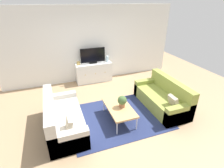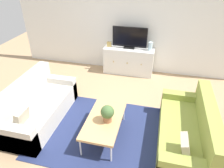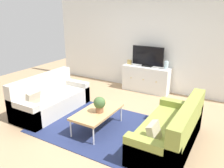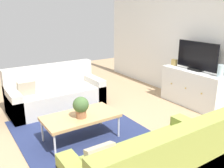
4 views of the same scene
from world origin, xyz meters
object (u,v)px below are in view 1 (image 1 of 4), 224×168
object	(u,v)px
glass_vase	(107,59)
potted_plant	(122,101)
couch_right_side	(163,98)
flat_screen_tv	(93,56)
couch_left_side	(61,119)
mantel_clock	(78,63)
tv_console	(94,72)
coffee_table	(119,108)

from	to	relation	value
glass_vase	potted_plant	bearing A→B (deg)	-100.39
couch_right_side	flat_screen_tv	distance (m)	2.90
potted_plant	glass_vase	world-z (taller)	glass_vase
couch_left_side	potted_plant	size ratio (longest dim) A/B	5.75
potted_plant	mantel_clock	world-z (taller)	mantel_clock
flat_screen_tv	tv_console	bearing A→B (deg)	-90.00
potted_plant	mantel_clock	bearing A→B (deg)	103.89
coffee_table	mantel_clock	world-z (taller)	mantel_clock
mantel_clock	couch_right_side	bearing A→B (deg)	-49.87
coffee_table	flat_screen_tv	bearing A→B (deg)	90.27
couch_left_side	flat_screen_tv	xyz separation A→B (m)	(1.42, 2.39, 0.73)
glass_vase	mantel_clock	world-z (taller)	glass_vase
glass_vase	coffee_table	bearing A→B (deg)	-102.00
coffee_table	glass_vase	xyz separation A→B (m)	(0.53, 2.51, 0.47)
couch_left_side	coffee_table	distance (m)	1.44
couch_left_side	coffee_table	world-z (taller)	couch_left_side
glass_vase	couch_left_side	bearing A→B (deg)	-129.60
flat_screen_tv	glass_vase	size ratio (longest dim) A/B	4.15
couch_left_side	glass_vase	world-z (taller)	glass_vase
flat_screen_tv	glass_vase	world-z (taller)	flat_screen_tv
couch_left_side	couch_right_side	world-z (taller)	same
potted_plant	tv_console	xyz separation A→B (m)	(-0.08, 2.54, -0.21)
potted_plant	flat_screen_tv	world-z (taller)	flat_screen_tv
coffee_table	tv_console	size ratio (longest dim) A/B	0.82
couch_right_side	coffee_table	xyz separation A→B (m)	(-1.44, -0.14, 0.09)
couch_left_side	flat_screen_tv	bearing A→B (deg)	59.37
couch_right_side	flat_screen_tv	world-z (taller)	flat_screen_tv
couch_right_side	mantel_clock	world-z (taller)	mantel_clock
couch_left_side	glass_vase	xyz separation A→B (m)	(1.96, 2.37, 0.56)
tv_console	glass_vase	bearing A→B (deg)	0.00
flat_screen_tv	glass_vase	xyz separation A→B (m)	(0.55, -0.02, -0.17)
couch_left_side	glass_vase	bearing A→B (deg)	50.40
couch_right_side	mantel_clock	bearing A→B (deg)	130.13
flat_screen_tv	glass_vase	distance (m)	0.57
flat_screen_tv	mantel_clock	world-z (taller)	flat_screen_tv
potted_plant	glass_vase	xyz separation A→B (m)	(0.47, 2.54, 0.26)
glass_vase	couch_right_side	bearing A→B (deg)	-69.06
mantel_clock	glass_vase	bearing A→B (deg)	0.00
potted_plant	glass_vase	distance (m)	2.59
couch_left_side	couch_right_side	bearing A→B (deg)	0.00
coffee_table	mantel_clock	size ratio (longest dim) A/B	8.41
couch_right_side	glass_vase	world-z (taller)	glass_vase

